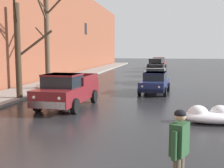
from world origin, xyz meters
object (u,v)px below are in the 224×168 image
sedan_grey_parked_far_down_block (157,70)px  suv_red_at_far_intersection (159,63)px  pickup_truck_maroon_approaching_near_lane (67,90)px  pedestrian_with_coffee (179,146)px  sedan_darkblue_parked_kerbside_close (155,82)px  sedan_white_parked_kerbside_mid (155,75)px  bare_tree_second_along_sidewalk (19,49)px  bare_tree_mid_block (47,36)px  suv_black_queued_behind_truck (156,65)px

sedan_grey_parked_far_down_block → suv_red_at_far_intersection: bearing=90.0°
pickup_truck_maroon_approaching_near_lane → pedestrian_with_coffee: 9.53m
pickup_truck_maroon_approaching_near_lane → sedan_darkblue_parked_kerbside_close: size_ratio=1.20×
sedan_grey_parked_far_down_block → pedestrian_with_coffee: pedestrian_with_coffee is taller
pickup_truck_maroon_approaching_near_lane → sedan_grey_parked_far_down_block: bearing=77.5°
sedan_white_parked_kerbside_mid → sedan_grey_parked_far_down_block: size_ratio=1.00×
bare_tree_second_along_sidewalk → bare_tree_mid_block: (-0.07, 4.11, 0.93)m
bare_tree_mid_block → pickup_truck_maroon_approaching_near_lane: bare_tree_mid_block is taller
pickup_truck_maroon_approaching_near_lane → sedan_white_parked_kerbside_mid: 12.16m
bare_tree_mid_block → suv_red_at_far_intersection: bare_tree_mid_block is taller
bare_tree_second_along_sidewalk → suv_black_queued_behind_truck: (7.19, 23.70, -1.99)m
sedan_white_parked_kerbside_mid → sedan_grey_parked_far_down_block: bearing=89.8°
pickup_truck_maroon_approaching_near_lane → sedan_white_parked_kerbside_mid: bearing=70.6°
suv_black_queued_behind_truck → suv_red_at_far_intersection: bearing=87.9°
sedan_grey_parked_far_down_block → suv_black_queued_behind_truck: (-0.26, 6.78, 0.24)m
bare_tree_mid_block → sedan_grey_parked_far_down_block: 15.18m
sedan_grey_parked_far_down_block → sedan_darkblue_parked_kerbside_close: bearing=-89.2°
sedan_white_parked_kerbside_mid → sedan_darkblue_parked_kerbside_close: bearing=-87.9°
bare_tree_second_along_sidewalk → sedan_darkblue_parked_kerbside_close: bare_tree_second_along_sidewalk is taller
pedestrian_with_coffee → pickup_truck_maroon_approaching_near_lane: bearing=122.7°
sedan_white_parked_kerbside_mid → sedan_grey_parked_far_down_block: (0.03, 6.85, 0.00)m
pickup_truck_maroon_approaching_near_lane → sedan_white_parked_kerbside_mid: size_ratio=1.20×
pickup_truck_maroon_approaching_near_lane → sedan_grey_parked_far_down_block: 18.77m
sedan_grey_parked_far_down_block → suv_red_at_far_intersection: size_ratio=0.88×
pedestrian_with_coffee → suv_black_queued_behind_truck: bearing=92.3°
bare_tree_second_along_sidewalk → sedan_grey_parked_far_down_block: 18.62m
bare_tree_second_along_sidewalk → pickup_truck_maroon_approaching_near_lane: 4.21m
suv_red_at_far_intersection → pedestrian_with_coffee: bearing=-88.5°
suv_red_at_far_intersection → suv_black_queued_behind_truck: bearing=-92.1°
sedan_darkblue_parked_kerbside_close → suv_black_queued_behind_truck: size_ratio=0.93×
sedan_grey_parked_far_down_block → suv_red_at_far_intersection: 13.76m
sedan_darkblue_parked_kerbside_close → sedan_grey_parked_far_down_block: same height
bare_tree_mid_block → sedan_grey_parked_far_down_block: bare_tree_mid_block is taller
pickup_truck_maroon_approaching_near_lane → suv_black_queued_behind_truck: suv_black_queued_behind_truck is taller
sedan_darkblue_parked_kerbside_close → bare_tree_mid_block: bearing=-178.5°
suv_black_queued_behind_truck → pedestrian_with_coffee: (1.34, -33.11, 0.05)m
sedan_darkblue_parked_kerbside_close → sedan_grey_parked_far_down_block: size_ratio=1.00×
bare_tree_second_along_sidewalk → sedan_white_parked_kerbside_mid: bare_tree_second_along_sidewalk is taller
bare_tree_second_along_sidewalk → pedestrian_with_coffee: bearing=-47.8°
bare_tree_mid_block → pedestrian_with_coffee: bare_tree_mid_block is taller
sedan_grey_parked_far_down_block → pedestrian_with_coffee: size_ratio=2.34×
bare_tree_mid_block → pickup_truck_maroon_approaching_near_lane: size_ratio=1.48×
bare_tree_mid_block → suv_black_queued_behind_truck: bearing=69.7°
pedestrian_with_coffee → sedan_white_parked_kerbside_mid: bearing=93.3°
bare_tree_second_along_sidewalk → pedestrian_with_coffee: (8.52, -9.41, -1.95)m
bare_tree_second_along_sidewalk → sedan_darkblue_parked_kerbside_close: size_ratio=1.37×
suv_black_queued_behind_truck → pedestrian_with_coffee: suv_black_queued_behind_truck is taller
sedan_grey_parked_far_down_block → suv_black_queued_behind_truck: bearing=92.2°
bare_tree_mid_block → sedan_grey_parked_far_down_block: bearing=59.6°
suv_black_queued_behind_truck → suv_red_at_far_intersection: 6.98m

